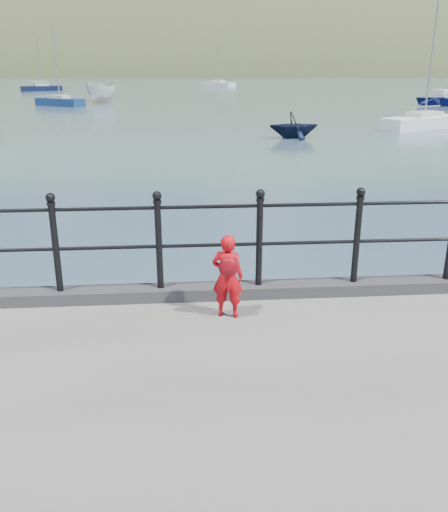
{
  "coord_description": "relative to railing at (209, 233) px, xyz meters",
  "views": [
    {
      "loc": [
        -0.32,
        -6.28,
        3.72
      ],
      "look_at": [
        0.17,
        -0.2,
        1.55
      ],
      "focal_mm": 38.0,
      "sensor_mm": 36.0,
      "label": 1
    }
  ],
  "objects": [
    {
      "name": "launch_blue",
      "position": [
        24.7,
        44.53,
        -1.26
      ],
      "size": [
        6.57,
        6.51,
        1.12
      ],
      "primitive_type": "imported",
      "rotation": [
        0.0,
        0.0,
        0.82
      ],
      "color": "navy",
      "rests_on": "ground"
    },
    {
      "name": "child",
      "position": [
        0.17,
        -0.55,
        -0.33
      ],
      "size": [
        0.4,
        0.34,
        0.97
      ],
      "rotation": [
        0.0,
        0.0,
        2.86
      ],
      "color": "red",
      "rests_on": "quay"
    },
    {
      "name": "far_shore",
      "position": [
        38.34,
        239.56,
        -24.39
      ],
      "size": [
        830.0,
        200.0,
        156.0
      ],
      "color": "#333A21",
      "rests_on": "ground"
    },
    {
      "name": "sailboat_left",
      "position": [
        -20.15,
        77.95,
        -1.48
      ],
      "size": [
        5.7,
        4.26,
        8.0
      ],
      "rotation": [
        0.0,
        0.0,
        0.52
      ],
      "color": "black",
      "rests_on": "ground"
    },
    {
      "name": "sailboat_deep",
      "position": [
        6.53,
        92.74,
        -1.48
      ],
      "size": [
        6.01,
        5.96,
        9.58
      ],
      "rotation": [
        0.0,
        0.0,
        -0.78
      ],
      "color": "silver",
      "rests_on": "ground"
    },
    {
      "name": "sailboat_near",
      "position": [
        14.51,
        26.52,
        -1.48
      ],
      "size": [
        6.06,
        4.16,
        8.24
      ],
      "rotation": [
        0.0,
        0.0,
        0.47
      ],
      "color": "white",
      "rests_on": "ground"
    },
    {
      "name": "railing",
      "position": [
        0.0,
        0.0,
        0.0
      ],
      "size": [
        18.11,
        0.11,
        1.2
      ],
      "color": "black",
      "rests_on": "kerb"
    },
    {
      "name": "ground",
      "position": [
        -0.0,
        0.15,
        -1.82
      ],
      "size": [
        600.0,
        600.0,
        0.0
      ],
      "primitive_type": "plane",
      "color": "#2D4251",
      "rests_on": "ground"
    },
    {
      "name": "launch_navy",
      "position": [
        5.68,
        22.61,
        -1.14
      ],
      "size": [
        2.78,
        2.46,
        1.37
      ],
      "primitive_type": "imported",
      "rotation": [
        0.0,
        0.0,
        1.65
      ],
      "color": "black",
      "rests_on": "ground"
    },
    {
      "name": "launch_white",
      "position": [
        -8.05,
        50.82,
        -0.79
      ],
      "size": [
        3.6,
        5.71,
        2.07
      ],
      "primitive_type": "imported",
      "rotation": [
        0.0,
        0.0,
        -0.32
      ],
      "color": "silver",
      "rests_on": "ground"
    },
    {
      "name": "sailboat_port",
      "position": [
        -11.36,
        47.19,
        -1.48
      ],
      "size": [
        4.93,
        3.97,
        7.23
      ],
      "rotation": [
        0.0,
        0.0,
        -0.58
      ],
      "color": "navy",
      "rests_on": "ground"
    },
    {
      "name": "kerb",
      "position": [
        -0.0,
        -0.0,
        -0.75
      ],
      "size": [
        60.0,
        0.3,
        0.15
      ],
      "primitive_type": "cube",
      "color": "#28282B",
      "rests_on": "quay"
    }
  ]
}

